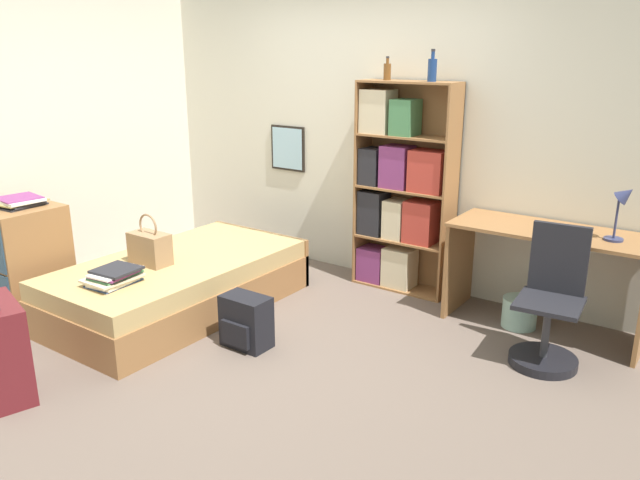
# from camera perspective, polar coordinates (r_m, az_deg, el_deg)

# --- Properties ---
(ground_plane) EXTENTS (14.00, 14.00, 0.00)m
(ground_plane) POSITION_cam_1_polar(r_m,az_deg,el_deg) (4.69, -6.55, -8.32)
(ground_plane) COLOR #66564C
(wall_back) EXTENTS (10.00, 0.09, 2.60)m
(wall_back) POSITION_cam_1_polar(r_m,az_deg,el_deg) (5.61, 4.36, 9.81)
(wall_back) COLOR beige
(wall_back) RESTS_ON ground_plane
(wall_left) EXTENTS (0.06, 10.00, 2.60)m
(wall_left) POSITION_cam_1_polar(r_m,az_deg,el_deg) (6.07, -23.52, 9.02)
(wall_left) COLOR beige
(wall_left) RESTS_ON ground_plane
(bed) EXTENTS (1.08, 2.03, 0.42)m
(bed) POSITION_cam_1_polar(r_m,az_deg,el_deg) (5.11, -12.65, -3.92)
(bed) COLOR olive
(bed) RESTS_ON ground_plane
(handbag) EXTENTS (0.32, 0.18, 0.40)m
(handbag) POSITION_cam_1_polar(r_m,az_deg,el_deg) (4.93, -15.30, -0.68)
(handbag) COLOR #93704C
(handbag) RESTS_ON bed
(book_stack_on_bed) EXTENTS (0.31, 0.39, 0.11)m
(book_stack_on_bed) POSITION_cam_1_polar(r_m,az_deg,el_deg) (4.60, -18.28, -3.17)
(book_stack_on_bed) COLOR #334C84
(book_stack_on_bed) RESTS_ON bed
(suitcase) EXTENTS (0.54, 0.36, 0.73)m
(suitcase) POSITION_cam_1_polar(r_m,az_deg,el_deg) (4.19, -27.10, -8.91)
(suitcase) COLOR #5B191E
(suitcase) RESTS_ON ground_plane
(dresser) EXTENTS (0.63, 0.57, 0.85)m
(dresser) POSITION_cam_1_polar(r_m,az_deg,el_deg) (5.43, -25.70, -1.56)
(dresser) COLOR olive
(dresser) RESTS_ON ground_plane
(magazine_pile_on_dresser) EXTENTS (0.34, 0.36, 0.07)m
(magazine_pile_on_dresser) POSITION_cam_1_polar(r_m,az_deg,el_deg) (5.30, -25.76, 3.16)
(magazine_pile_on_dresser) COLOR #232328
(magazine_pile_on_dresser) RESTS_ON dresser
(bookcase) EXTENTS (0.84, 0.28, 1.76)m
(bookcase) POSITION_cam_1_polar(r_m,az_deg,el_deg) (5.31, 7.17, 4.30)
(bookcase) COLOR olive
(bookcase) RESTS_ON ground_plane
(bottle_green) EXTENTS (0.06, 0.06, 0.19)m
(bottle_green) POSITION_cam_1_polar(r_m,az_deg,el_deg) (5.24, 6.17, 15.11)
(bottle_green) COLOR brown
(bottle_green) RESTS_ON bookcase
(bottle_brown) EXTENTS (0.07, 0.07, 0.24)m
(bottle_brown) POSITION_cam_1_polar(r_m,az_deg,el_deg) (5.04, 10.23, 15.12)
(bottle_brown) COLOR navy
(bottle_brown) RESTS_ON bookcase
(desk) EXTENTS (1.39, 0.57, 0.77)m
(desk) POSITION_cam_1_polar(r_m,az_deg,el_deg) (4.80, 20.13, -1.65)
(desk) COLOR olive
(desk) RESTS_ON ground_plane
(desk_lamp) EXTENTS (0.17, 0.13, 0.40)m
(desk_lamp) POSITION_cam_1_polar(r_m,az_deg,el_deg) (4.56, 26.00, 3.05)
(desk_lamp) COLOR navy
(desk_lamp) RESTS_ON desk
(desk_chair) EXTENTS (0.44, 0.44, 0.92)m
(desk_chair) POSITION_cam_1_polar(r_m,az_deg,el_deg) (4.39, 20.17, -6.87)
(desk_chair) COLOR black
(desk_chair) RESTS_ON ground_plane
(backpack) EXTENTS (0.34, 0.24, 0.37)m
(backpack) POSITION_cam_1_polar(r_m,az_deg,el_deg) (4.41, -6.80, -7.44)
(backpack) COLOR black
(backpack) RESTS_ON ground_plane
(waste_bin) EXTENTS (0.26, 0.26, 0.23)m
(waste_bin) POSITION_cam_1_polar(r_m,az_deg,el_deg) (4.94, 17.77, -6.32)
(waste_bin) COLOR #99C1B2
(waste_bin) RESTS_ON ground_plane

